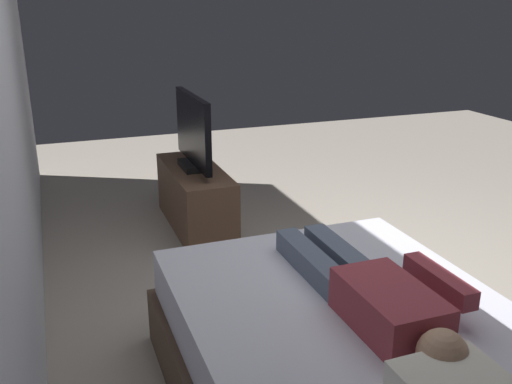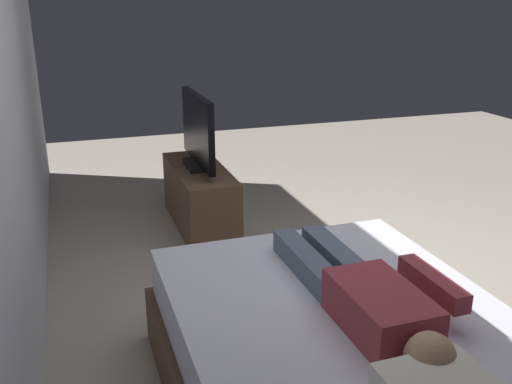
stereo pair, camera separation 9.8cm
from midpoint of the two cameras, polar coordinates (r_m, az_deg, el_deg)
name	(u,v)px [view 2 (the right image)]	position (r m, az deg, el deg)	size (l,w,h in m)	color
ground_plane	(361,310)	(3.55, 11.31, -11.65)	(10.00, 10.00, 0.00)	#ADA393
back_wall	(0,82)	(3.05, -23.61, 10.13)	(6.40, 0.10, 2.80)	silver
bed	(349,376)	(2.57, 10.50, -17.80)	(1.97, 1.45, 0.54)	brown
person	(367,296)	(2.43, 12.29, -10.19)	(1.26, 0.46, 0.18)	#993842
remote	(427,280)	(2.78, 17.87, -8.46)	(0.15, 0.04, 0.02)	black
tv_stand	(200,197)	(4.62, -5.07, -0.51)	(1.10, 0.40, 0.50)	brown
tv	(198,133)	(4.47, -5.27, 5.96)	(0.88, 0.20, 0.59)	black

